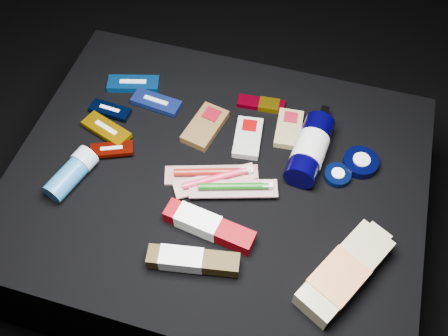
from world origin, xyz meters
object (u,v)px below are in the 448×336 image
(toothpaste_carton_red, at_px, (205,225))
(bodywash_bottle, at_px, (343,274))
(lotion_bottle, at_px, (310,149))
(deodorant_stick, at_px, (72,173))

(toothpaste_carton_red, bearing_deg, bodywash_bottle, 2.69)
(lotion_bottle, xyz_separation_m, toothpaste_carton_red, (-0.18, -0.25, -0.02))
(bodywash_bottle, bearing_deg, lotion_bottle, 141.78)
(lotion_bottle, relative_size, deodorant_stick, 1.66)
(bodywash_bottle, height_order, deodorant_stick, deodorant_stick)
(bodywash_bottle, xyz_separation_m, toothpaste_carton_red, (-0.31, 0.03, -0.01))
(lotion_bottle, distance_m, bodywash_bottle, 0.31)
(lotion_bottle, bearing_deg, toothpaste_carton_red, -120.13)
(lotion_bottle, distance_m, deodorant_stick, 0.56)
(deodorant_stick, bearing_deg, bodywash_bottle, 9.46)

